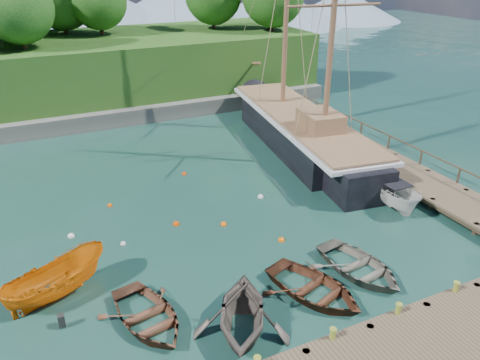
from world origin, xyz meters
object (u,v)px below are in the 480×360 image
object	(u,v)px
rowboat_1	(242,331)
schooner	(300,133)
rowboat_2	(313,295)
cabin_boat_white	(391,205)
rowboat_0	(148,323)
motorboat_orange	(60,296)
rowboat_3	(358,273)

from	to	relation	value
rowboat_1	schooner	world-z (taller)	schooner
rowboat_2	cabin_boat_white	bearing A→B (deg)	9.15
rowboat_0	rowboat_1	size ratio (longest dim) A/B	0.99
rowboat_0	motorboat_orange	xyz separation A→B (m)	(-2.92, 3.17, 0.00)
rowboat_2	cabin_boat_white	size ratio (longest dim) A/B	1.00
rowboat_3	motorboat_orange	world-z (taller)	motorboat_orange
rowboat_0	motorboat_orange	bearing A→B (deg)	120.98
rowboat_3	rowboat_0	bearing A→B (deg)	164.68
rowboat_2	motorboat_orange	distance (m)	10.64
motorboat_orange	rowboat_3	bearing A→B (deg)	-131.53
schooner	rowboat_1	bearing A→B (deg)	-120.23
rowboat_1	schooner	bearing A→B (deg)	79.33
rowboat_3	motorboat_orange	bearing A→B (deg)	151.93
cabin_boat_white	rowboat_3	bearing A→B (deg)	-133.08
motorboat_orange	cabin_boat_white	size ratio (longest dim) A/B	1.02
rowboat_2	schooner	bearing A→B (deg)	40.13
schooner	rowboat_0	bearing A→B (deg)	-130.74
rowboat_1	schooner	xyz separation A→B (m)	(11.95, 15.09, 1.03)
rowboat_0	cabin_boat_white	distance (m)	15.36
rowboat_1	rowboat_3	distance (m)	6.36
rowboat_1	cabin_boat_white	size ratio (longest dim) A/B	0.96
rowboat_1	motorboat_orange	world-z (taller)	rowboat_1
rowboat_2	rowboat_3	xyz separation A→B (m)	(2.67, 0.41, 0.00)
motorboat_orange	rowboat_0	bearing A→B (deg)	-160.39
rowboat_2	cabin_boat_white	xyz separation A→B (m)	(8.31, 4.62, 0.00)
rowboat_3	schooner	world-z (taller)	schooner
rowboat_1	motorboat_orange	distance (m)	7.90
rowboat_3	cabin_boat_white	distance (m)	7.04
rowboat_1	rowboat_3	size ratio (longest dim) A/B	0.98
rowboat_1	rowboat_2	bearing A→B (deg)	37.12
rowboat_0	motorboat_orange	size ratio (longest dim) A/B	0.93
rowboat_2	motorboat_orange	xyz separation A→B (m)	(-9.62, 4.53, 0.00)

